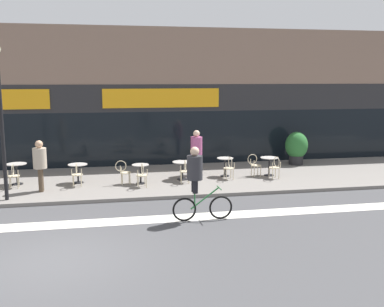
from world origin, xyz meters
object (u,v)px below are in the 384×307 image
(pedestrian_near_end, at_px, (196,148))
(cafe_chair_1_near, at_px, (77,173))
(bistro_table_3, at_px, (182,167))
(pedestrian_far_end, at_px, (40,161))
(cafe_chair_5_side, at_px, (254,164))
(bistro_table_4, at_px, (225,163))
(cyclist_0, at_px, (197,178))
(bistro_table_1, at_px, (78,169))
(planter_pot, at_px, (296,147))
(cafe_chair_3_near, at_px, (185,170))
(bistro_table_5, at_px, (269,163))
(cafe_chair_4_near, at_px, (229,166))
(bistro_table_2, at_px, (141,170))
(bistro_table_0, at_px, (17,170))
(cafe_chair_2_side, at_px, (123,171))
(cafe_chair_2_near, at_px, (142,173))
(cafe_chair_0_near, at_px, (13,174))
(cafe_chair_5_near, at_px, (275,166))
(lamp_post, at_px, (1,112))

(pedestrian_near_end, bearing_deg, cafe_chair_1_near, 16.07)
(bistro_table_3, relative_size, pedestrian_far_end, 0.43)
(cafe_chair_5_side, relative_size, pedestrian_near_end, 0.50)
(bistro_table_4, distance_m, cyclist_0, 5.43)
(cafe_chair_5_side, distance_m, cyclist_0, 5.80)
(bistro_table_1, relative_size, planter_pot, 0.48)
(cafe_chair_3_near, bearing_deg, cafe_chair_1_near, 92.09)
(bistro_table_5, relative_size, pedestrian_far_end, 0.42)
(cafe_chair_1_near, bearing_deg, bistro_table_4, -82.56)
(bistro_table_3, bearing_deg, cafe_chair_3_near, -90.54)
(cafe_chair_1_near, xyz_separation_m, pedestrian_near_end, (4.64, 1.22, 0.56))
(cafe_chair_1_near, bearing_deg, bistro_table_3, -83.13)
(bistro_table_4, bearing_deg, cafe_chair_4_near, -89.62)
(bistro_table_2, bearing_deg, planter_pot, 18.75)
(bistro_table_0, bearing_deg, cafe_chair_2_side, -10.93)
(bistro_table_1, height_order, cafe_chair_4_near, cafe_chair_4_near)
(bistro_table_3, bearing_deg, bistro_table_0, 176.64)
(cafe_chair_5_side, relative_size, pedestrian_far_end, 0.51)
(bistro_table_1, relative_size, cyclist_0, 0.34)
(bistro_table_2, bearing_deg, cyclist_0, -73.68)
(bistro_table_2, height_order, cafe_chair_2_near, cafe_chair_2_near)
(bistro_table_4, height_order, cafe_chair_3_near, cafe_chair_3_near)
(cafe_chair_0_near, height_order, planter_pot, planter_pot)
(cafe_chair_4_near, bearing_deg, cafe_chair_1_near, 87.89)
(bistro_table_1, distance_m, cafe_chair_5_near, 7.53)
(cafe_chair_5_side, height_order, cyclist_0, cyclist_0)
(bistro_table_1, relative_size, cafe_chair_3_near, 0.79)
(cafe_chair_1_near, relative_size, cafe_chair_5_near, 1.00)
(cafe_chair_3_near, relative_size, lamp_post, 0.18)
(cafe_chair_2_side, bearing_deg, bistro_table_2, -3.91)
(bistro_table_0, distance_m, bistro_table_2, 4.56)
(bistro_table_5, relative_size, cafe_chair_1_near, 0.82)
(cafe_chair_2_side, bearing_deg, bistro_table_0, 164.62)
(bistro_table_4, height_order, lamp_post, lamp_post)
(bistro_table_2, distance_m, cyclist_0, 4.53)
(bistro_table_0, bearing_deg, pedestrian_far_end, -50.59)
(cafe_chair_0_near, distance_m, cafe_chair_1_near, 2.21)
(bistro_table_4, bearing_deg, cyclist_0, -113.45)
(cyclist_0, relative_size, pedestrian_near_end, 1.17)
(bistro_table_1, xyz_separation_m, planter_pot, (9.52, 1.91, 0.28))
(cafe_chair_2_side, xyz_separation_m, pedestrian_near_end, (2.97, 1.15, 0.56))
(cyclist_0, bearing_deg, cafe_chair_5_side, 54.64)
(cafe_chair_4_near, bearing_deg, pedestrian_near_end, 40.52)
(cafe_chair_2_side, relative_size, cafe_chair_5_near, 1.00)
(cafe_chair_0_near, distance_m, planter_pot, 11.95)
(lamp_post, bearing_deg, pedestrian_far_end, 45.01)
(bistro_table_5, bearing_deg, cafe_chair_5_near, -88.97)
(cafe_chair_2_side, height_order, planter_pot, planter_pot)
(bistro_table_0, height_order, lamp_post, lamp_post)
(cafe_chair_3_near, relative_size, planter_pot, 0.61)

